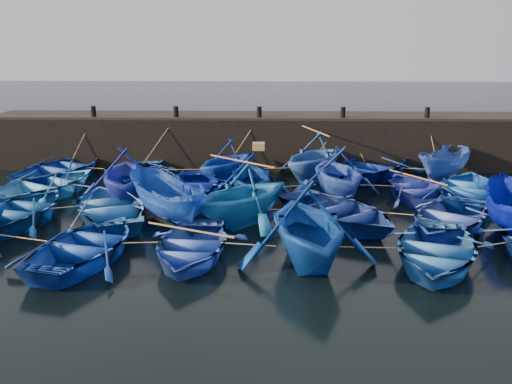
{
  "coord_description": "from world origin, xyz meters",
  "views": [
    {
      "loc": [
        0.5,
        -17.67,
        6.65
      ],
      "look_at": [
        0.0,
        3.2,
        0.7
      ],
      "focal_mm": 40.0,
      "sensor_mm": 36.0,
      "label": 1
    }
  ],
  "objects_px": {
    "boat_0": "(63,168)",
    "boat_8": "(191,186)",
    "boat_13": "(20,210)",
    "wooden_crate": "(259,146)"
  },
  "relations": [
    {
      "from": "boat_13",
      "to": "wooden_crate",
      "type": "relative_size",
      "value": 10.13
    },
    {
      "from": "boat_8",
      "to": "boat_13",
      "type": "xyz_separation_m",
      "value": [
        -5.63,
        -3.48,
        0.02
      ]
    },
    {
      "from": "boat_0",
      "to": "boat_8",
      "type": "bearing_deg",
      "value": -178.77
    },
    {
      "from": "boat_0",
      "to": "boat_13",
      "type": "height_order",
      "value": "boat_0"
    },
    {
      "from": "boat_8",
      "to": "boat_13",
      "type": "bearing_deg",
      "value": -149.31
    },
    {
      "from": "boat_0",
      "to": "wooden_crate",
      "type": "relative_size",
      "value": 10.56
    },
    {
      "from": "boat_0",
      "to": "boat_8",
      "type": "relative_size",
      "value": 1.1
    },
    {
      "from": "boat_0",
      "to": "wooden_crate",
      "type": "bearing_deg",
      "value": -174.18
    },
    {
      "from": "boat_8",
      "to": "boat_13",
      "type": "height_order",
      "value": "boat_13"
    },
    {
      "from": "boat_0",
      "to": "wooden_crate",
      "type": "distance_m",
      "value": 9.82
    }
  ]
}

